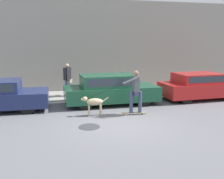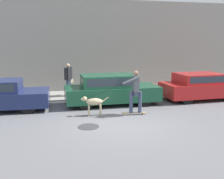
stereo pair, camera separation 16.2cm
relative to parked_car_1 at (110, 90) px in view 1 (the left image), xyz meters
The scene contains 10 objects.
ground_plane 3.07m from the parked_car_1, 96.88° to the right, with size 36.00×36.00×0.00m, color slate.
back_wall 4.07m from the parked_car_1, 95.73° to the left, with size 32.00×0.30×5.20m.
sidewalk_curb 2.31m from the parked_car_1, 99.28° to the left, with size 30.00×2.42×0.10m.
parked_car_1 is the anchor object (origin of this frame).
parked_car_2 4.59m from the parked_car_1, ahead, with size 3.96×1.87×1.32m.
dog 2.00m from the parked_car_1, 122.87° to the right, with size 1.07×0.34×0.77m.
skateboarder 2.03m from the parked_car_1, 74.32° to the right, with size 2.44×0.59×1.76m.
pedestrian_with_bag 2.60m from the parked_car_1, 134.24° to the left, with size 0.47×0.63×1.67m.
manhole_cover 3.42m from the parked_car_1, 116.05° to the right, with size 0.72×0.72×0.01m.
fire_hydrant 2.57m from the parked_car_1, 16.72° to the left, with size 0.18×0.18×0.77m.
Camera 1 is at (-2.43, -8.52, 2.87)m, focal length 42.00 mm.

